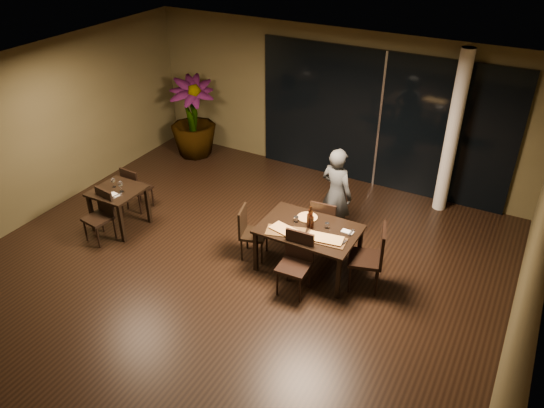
{
  "coord_description": "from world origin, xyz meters",
  "views": [
    {
      "loc": [
        3.71,
        -5.36,
        5.23
      ],
      "look_at": [
        0.4,
        0.72,
        1.05
      ],
      "focal_mm": 35.0,
      "sensor_mm": 36.0,
      "label": 1
    }
  ],
  "objects": [
    {
      "name": "chair_main_far",
      "position": [
        1.0,
        1.42,
        0.51
      ],
      "size": [
        0.46,
        0.46,
        0.92
      ],
      "rotation": [
        0.0,
        0.0,
        3.23
      ],
      "color": "black",
      "rests_on": "ground"
    },
    {
      "name": "tumbler_right",
      "position": [
        1.23,
        0.94,
        0.79
      ],
      "size": [
        0.07,
        0.07,
        0.08
      ],
      "primitive_type": "cylinder",
      "color": "white",
      "rests_on": "main_table"
    },
    {
      "name": "side_table",
      "position": [
        -2.4,
        0.3,
        0.62
      ],
      "size": [
        0.8,
        0.8,
        0.75
      ],
      "color": "black",
      "rests_on": "ground"
    },
    {
      "name": "diner",
      "position": [
        1.01,
        1.85,
        0.82
      ],
      "size": [
        0.64,
        0.5,
        1.64
      ],
      "primitive_type": "imported",
      "rotation": [
        0.0,
        0.0,
        2.88
      ],
      "color": "#2E3133",
      "rests_on": "ground"
    },
    {
      "name": "bottle_b",
      "position": [
        1.03,
        0.83,
        0.88
      ],
      "size": [
        0.06,
        0.06,
        0.27
      ],
      "primitive_type": null,
      "color": "black",
      "rests_on": "main_table"
    },
    {
      "name": "bottle_a",
      "position": [
        0.98,
        0.83,
        0.9
      ],
      "size": [
        0.07,
        0.07,
        0.3
      ],
      "primitive_type": null,
      "color": "black",
      "rests_on": "main_table"
    },
    {
      "name": "wall_back",
      "position": [
        0.0,
        4.05,
        1.5
      ],
      "size": [
        8.0,
        0.1,
        3.0
      ],
      "primitive_type": "cube",
      "color": "#484226",
      "rests_on": "ground"
    },
    {
      "name": "oblong_pizza_right",
      "position": [
        1.35,
        0.63,
        0.77
      ],
      "size": [
        0.53,
        0.3,
        0.02
      ],
      "primitive_type": null,
      "rotation": [
        0.0,
        0.0,
        0.16
      ],
      "color": "maroon",
      "rests_on": "pizza_board_right"
    },
    {
      "name": "side_napkin",
      "position": [
        -2.31,
        0.14,
        0.76
      ],
      "size": [
        0.2,
        0.15,
        0.01
      ],
      "primitive_type": "cube",
      "rotation": [
        0.0,
        0.0,
        -0.22
      ],
      "color": "white",
      "rests_on": "side_table"
    },
    {
      "name": "wine_glass_b",
      "position": [
        -2.28,
        0.29,
        0.85
      ],
      "size": [
        0.09,
        0.09,
        0.19
      ],
      "primitive_type": null,
      "color": "white",
      "rests_on": "side_table"
    },
    {
      "name": "ground",
      "position": [
        0.0,
        0.0,
        0.0
      ],
      "size": [
        8.0,
        8.0,
        0.0
      ],
      "primitive_type": "plane",
      "color": "black",
      "rests_on": "ground"
    },
    {
      "name": "potted_plant",
      "position": [
        -3.0,
        3.35,
        0.88
      ],
      "size": [
        1.35,
        1.35,
        1.76
      ],
      "primitive_type": "imported",
      "rotation": [
        0.0,
        0.0,
        0.74
      ],
      "color": "#224717",
      "rests_on": "ground"
    },
    {
      "name": "napkin_far",
      "position": [
        1.56,
        0.98,
        0.76
      ],
      "size": [
        0.18,
        0.1,
        0.01
      ],
      "primitive_type": "cube",
      "rotation": [
        0.0,
        0.0,
        -0.02
      ],
      "color": "silver",
      "rests_on": "main_table"
    },
    {
      "name": "bottle_c",
      "position": [
        0.97,
        0.9,
        0.91
      ],
      "size": [
        0.07,
        0.07,
        0.32
      ],
      "primitive_type": null,
      "color": "black",
      "rests_on": "main_table"
    },
    {
      "name": "chair_side_far",
      "position": [
        -2.55,
        0.88,
        0.49
      ],
      "size": [
        0.43,
        0.43,
        0.87
      ],
      "rotation": [
        0.0,
        0.0,
        3.07
      ],
      "color": "black",
      "rests_on": "ground"
    },
    {
      "name": "wall_right",
      "position": [
        4.05,
        0.0,
        1.5
      ],
      "size": [
        0.1,
        8.0,
        3.0
      ],
      "primitive_type": "cube",
      "color": "#484226",
      "rests_on": "ground"
    },
    {
      "name": "wall_left",
      "position": [
        -4.05,
        0.0,
        1.5
      ],
      "size": [
        0.1,
        8.0,
        3.0
      ],
      "primitive_type": "cube",
      "color": "#484226",
      "rests_on": "ground"
    },
    {
      "name": "pizza_board_right",
      "position": [
        1.35,
        0.63,
        0.76
      ],
      "size": [
        0.64,
        0.36,
        0.01
      ],
      "primitive_type": "cube",
      "rotation": [
        0.0,
        0.0,
        0.1
      ],
      "color": "#3E2814",
      "rests_on": "main_table"
    },
    {
      "name": "chair_side_near",
      "position": [
        -2.42,
        -0.1,
        0.5
      ],
      "size": [
        0.48,
        0.48,
        0.9
      ],
      "rotation": [
        0.0,
        0.0,
        -0.16
      ],
      "color": "black",
      "rests_on": "ground"
    },
    {
      "name": "chair_main_near",
      "position": [
        1.05,
        0.26,
        0.53
      ],
      "size": [
        0.46,
        0.46,
        0.95
      ],
      "rotation": [
        0.0,
        0.0,
        0.05
      ],
      "color": "black",
      "rests_on": "ground"
    },
    {
      "name": "tumbler_left",
      "position": [
        0.75,
        0.87,
        0.79
      ],
      "size": [
        0.08,
        0.08,
        0.09
      ],
      "primitive_type": "cylinder",
      "color": "white",
      "rests_on": "main_table"
    },
    {
      "name": "wine_glass_a",
      "position": [
        -2.51,
        0.35,
        0.83
      ],
      "size": [
        0.07,
        0.07,
        0.16
      ],
      "primitive_type": null,
      "color": "white",
      "rests_on": "side_table"
    },
    {
      "name": "window_panel",
      "position": [
        1.0,
        3.96,
        1.35
      ],
      "size": [
        5.0,
        0.06,
        2.7
      ],
      "primitive_type": "cube",
      "color": "black",
      "rests_on": "ground"
    },
    {
      "name": "main_table",
      "position": [
        1.0,
        0.8,
        0.68
      ],
      "size": [
        1.5,
        1.0,
        0.75
      ],
      "color": "black",
      "rests_on": "ground"
    },
    {
      "name": "pizza_board_left",
      "position": [
        0.73,
        0.54,
        0.76
      ],
      "size": [
        0.65,
        0.45,
        0.01
      ],
      "primitive_type": "cube",
      "rotation": [
        0.0,
        0.0,
        0.29
      ],
      "color": "#4A3218",
      "rests_on": "main_table"
    },
    {
      "name": "ceiling",
      "position": [
        0.0,
        0.0,
        3.02
      ],
      "size": [
        8.0,
        8.0,
        0.04
      ],
      "primitive_type": "cube",
      "color": "silver",
      "rests_on": "wall_back"
    },
    {
      "name": "round_pizza",
      "position": [
        0.85,
        1.05,
        0.76
      ],
      "size": [
        0.31,
        0.31,
        0.01
      ],
      "primitive_type": "cylinder",
      "color": "#A63812",
      "rests_on": "main_table"
    },
    {
      "name": "oblong_pizza_left",
      "position": [
        0.73,
        0.54,
        0.77
      ],
      "size": [
        0.51,
        0.32,
        0.02
      ],
      "primitive_type": null,
      "rotation": [
        0.0,
        0.0,
        -0.24
      ],
      "color": "#6A0F09",
      "rests_on": "pizza_board_left"
    },
    {
      "name": "column",
      "position": [
        2.4,
        3.65,
        1.5
      ],
      "size": [
        0.24,
        0.24,
        3.0
      ],
      "primitive_type": "cylinder",
      "color": "white",
      "rests_on": "ground"
    },
    {
      "name": "chair_main_left",
      "position": [
        0.02,
        0.65,
        0.49
      ],
      "size": [
        0.5,
        0.5,
        0.88
      ],
      "rotation": [
        0.0,
        0.0,
        1.84
      ],
      "color": "black",
      "rests_on": "ground"
    },
    {
      "name": "napkin_near",
      "position": [
        1.55,
        0.67,
        0.76
      ],
      "size": [
        0.2,
        0.14,
        0.01
      ],
      "primitive_type": "cube",
      "rotation": [
        0.0,
        0.0,
        -0.24
      ],
      "color": "white",
      "rests_on": "main_table"
    },
    {
      "name": "chair_main_right",
      "position": [
        2.02,
        0.83,
        0.59
      ],
      "size": [
        0.61,
        0.61,
        1.05
      ],
      "rotation": [
        0.0,
        0.0,
        -1.28
      ],
      "color": "black",
      "rests_on": "ground"
    }
  ]
}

